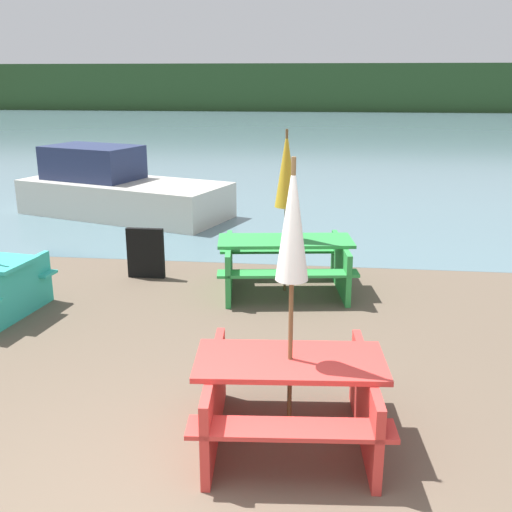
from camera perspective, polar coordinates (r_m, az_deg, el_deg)
The scene contains 8 objects.
water at distance 34.19m, azimuth 5.07°, elevation 11.80°, with size 60.00×50.00×0.00m.
far_treeline at distance 54.07m, azimuth 5.83°, elevation 15.67°, with size 80.00×1.60×4.00m.
picnic_table_red at distance 4.94m, azimuth 3.21°, elevation -12.76°, with size 1.61×1.50×0.73m.
picnic_table_green at distance 8.26m, azimuth 2.78°, elevation -0.33°, with size 2.00×1.62×0.74m.
umbrella_white at distance 4.43m, azimuth 3.50°, elevation 3.03°, with size 0.25×0.25×2.32m.
umbrella_gold at distance 7.98m, azimuth 2.91°, elevation 8.19°, with size 0.30×0.30×2.22m.
boat at distance 13.28m, azimuth -13.05°, elevation 6.14°, with size 4.80×3.13×1.45m.
signboard at distance 8.97m, azimuth -10.47°, elevation 0.27°, with size 0.55×0.08×0.75m.
Camera 1 is at (1.02, -3.01, 2.86)m, focal length 42.00 mm.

